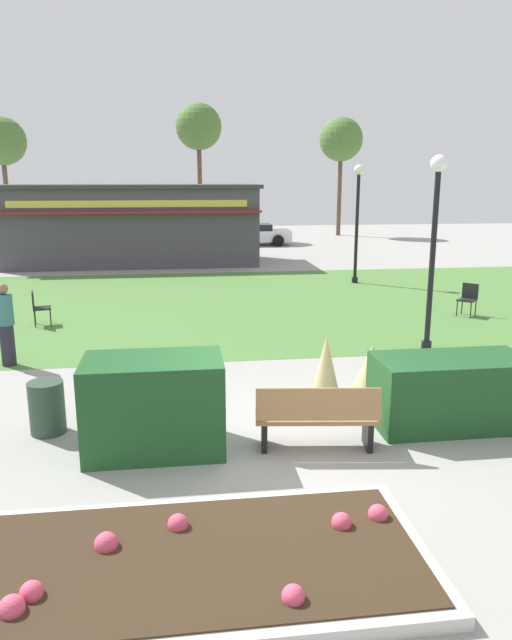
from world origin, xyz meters
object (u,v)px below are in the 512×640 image
lamppost_mid (434,230)px  person_strolling (6,324)px  lamppost_far (357,209)px  tree_right_bg (199,128)px  tree_center_bg (341,140)px  parked_car_center_slot (253,234)px  park_bench (317,417)px  cafe_chair_east (468,297)px  cafe_chair_west (38,305)px  trash_bin (47,407)px  tree_left_bg (2,142)px  parked_car_west_slot (160,235)px  food_kiosk (134,224)px

lamppost_mid → person_strolling: (-8.86, 0.06, -1.77)m
lamppost_far → tree_right_bg: size_ratio=0.51×
tree_center_bg → parked_car_center_slot: bearing=-140.9°
park_bench → tree_right_bg: tree_right_bg is taller
tree_center_bg → cafe_chair_east: bearing=-96.8°
cafe_chair_west → tree_center_bg: 28.03m
park_bench → lamppost_far: lamppost_far is taller
park_bench → person_strolling: bearing=139.2°
trash_bin → tree_center_bg: (12.74, 30.33, 5.72)m
lamppost_mid → tree_right_bg: (-3.88, 25.90, 4.08)m
tree_left_bg → cafe_chair_west: bearing=-74.0°
lamppost_far → lamppost_mid: bearing=-96.5°
lamppost_mid → cafe_chair_west: (-9.00, 3.48, -2.10)m
person_strolling → cafe_chair_west: bearing=-168.5°
parked_car_center_slot → park_bench: bearing=-95.3°
lamppost_mid → parked_car_west_slot: bearing=106.3°
parked_car_center_slot → lamppost_far: bearing=-80.8°
person_strolling → tree_center_bg: 30.82m
food_kiosk → lamppost_far: bearing=-37.2°
lamppost_mid → tree_right_bg: size_ratio=0.51×
lamppost_mid → tree_right_bg: bearing=98.5°
trash_bin → cafe_chair_east: size_ratio=0.89×
lamppost_mid → tree_right_bg: tree_right_bg is taller
lamppost_far → trash_bin: size_ratio=5.28×
cafe_chair_west → food_kiosk: bearing=81.5°
food_kiosk → tree_left_bg: bearing=126.7°
parked_car_center_slot → tree_right_bg: tree_right_bg is taller
lamppost_mid → tree_left_bg: tree_left_bg is taller
cafe_chair_east → tree_center_bg: tree_center_bg is taller
lamppost_far → trash_bin: lamppost_far is taller
parked_car_center_slot → tree_left_bg: size_ratio=0.58×
lamppost_far → parked_car_center_slot: 13.31m
park_bench → person_strolling: size_ratio=1.04×
parked_car_west_slot → parked_car_center_slot: (5.20, -0.00, 0.00)m
person_strolling → tree_left_bg: (-6.54, 25.75, 4.94)m
food_kiosk → tree_left_bg: tree_left_bg is taller
park_bench → cafe_chair_west: 9.67m
person_strolling → park_bench: bearing=58.4°
food_kiosk → parked_car_west_slot: (0.96, 6.74, -1.09)m
trash_bin → lamppost_far: bearing=55.3°
park_bench → food_kiosk: size_ratio=0.16×
food_kiosk → parked_car_west_slot: bearing=81.9°
trash_bin → cafe_chair_east: bearing=33.4°
trash_bin → parked_car_center_slot: bearing=75.9°
tree_left_bg → tree_center_bg: 20.77m
tree_right_bg → parked_car_center_slot: bearing=-57.0°
cafe_chair_west → tree_center_bg: tree_center_bg is taller
cafe_chair_east → tree_center_bg: bearing=83.2°
food_kiosk → cafe_chair_east: size_ratio=12.35×
park_bench → lamppost_far: (4.54, 13.18, 2.15)m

